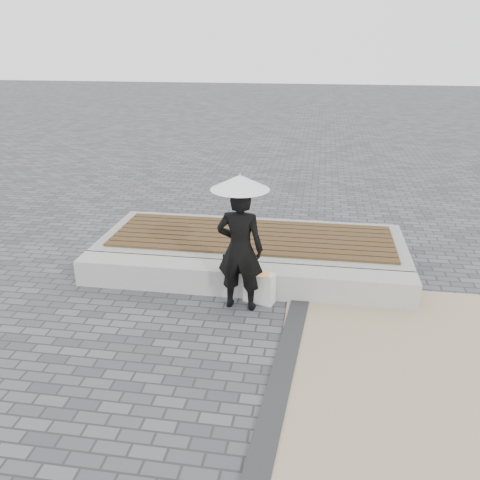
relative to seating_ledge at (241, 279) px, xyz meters
name	(u,v)px	position (x,y,z in m)	size (l,w,h in m)	color
ground	(220,352)	(0.00, -1.60, -0.20)	(80.00, 80.00, 0.00)	#545359
edging_band	(280,384)	(0.75, -2.10, -0.18)	(0.25, 5.20, 0.04)	#2B2C2E
seating_ledge	(241,279)	(0.00, 0.00, 0.00)	(5.00, 0.45, 0.40)	#A9AAA4
timber_platform	(252,248)	(0.00, 1.20, 0.00)	(5.00, 2.00, 0.40)	#A1A19D
timber_decking	(252,236)	(0.00, 1.20, 0.22)	(4.60, 1.60, 0.04)	brown
woman	(240,249)	(0.05, -0.46, 0.67)	(0.63, 0.41, 1.73)	black
parasol	(240,182)	(0.05, -0.46, 1.59)	(0.77, 0.77, 0.98)	#B7B7BC
handbag	(237,263)	(-0.04, -0.17, 0.33)	(0.38, 0.13, 0.27)	black
canvas_tote	(259,287)	(0.30, -0.27, 0.03)	(0.43, 0.18, 0.45)	silver
magazine	(259,274)	(0.30, -0.32, 0.26)	(0.28, 0.21, 0.01)	#EA5C44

